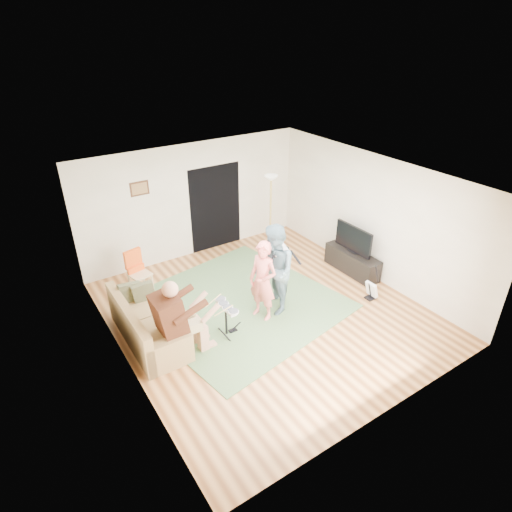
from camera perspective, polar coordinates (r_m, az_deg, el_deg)
The scene contains 19 objects.
floor at distance 8.51m, azimuth 1.37°, elevation -7.39°, with size 6.00×6.00×0.00m, color brown.
walls at distance 7.79m, azimuth 1.48°, elevation 0.65°, with size 5.50×6.00×2.70m, color silver, non-canonical shape.
ceiling at distance 7.25m, azimuth 1.61°, elevation 10.10°, with size 6.00×6.00×0.00m, color white.
window_blinds at distance 6.89m, azimuth -18.66°, elevation -3.18°, with size 2.05×2.05×0.00m, color brown.
doorway at distance 10.50m, azimuth -5.42°, elevation 6.41°, with size 2.10×2.10×0.00m, color black.
picture_frame at distance 9.55m, azimuth -15.28°, elevation 8.68°, with size 0.42×0.03×0.32m, color #3F2314.
area_rug at distance 8.73m, azimuth -2.41°, elevation -6.30°, with size 3.56×3.59×0.02m, color #4C6F43.
sofa at distance 7.91m, azimuth -14.62°, elevation -9.29°, with size 0.82×1.98×0.80m.
drummer at distance 7.34m, azimuth -9.96°, elevation -9.09°, with size 0.95×0.53×1.46m.
drum_kit at distance 7.79m, azimuth -3.99°, elevation -8.69°, with size 0.36×0.64×0.66m.
singer at distance 7.94m, azimuth 0.93°, elevation -3.37°, with size 0.58×0.38×1.60m, color #ED6D67.
microphone at distance 7.84m, azimuth 2.16°, elevation -0.49°, with size 0.06×0.06×0.24m, color black, non-canonical shape.
guitarist at distance 8.09m, azimuth 2.47°, elevation -1.87°, with size 0.88×0.68×1.80m, color slate.
guitar_held at distance 8.03m, azimuth 3.68°, elevation 0.52°, with size 0.12×0.60×0.26m, color silver, non-canonical shape.
guitar_spare at distance 9.08m, azimuth 15.19°, elevation -4.29°, with size 0.28×0.25×0.77m.
torchiere_lamp at distance 10.08m, azimuth 1.98°, elevation 7.34°, with size 0.35×0.35×1.96m.
dining_chair at distance 9.26m, azimuth -15.25°, elevation -2.76°, with size 0.48×0.50×0.93m.
tv_cabinet at distance 9.91m, azimuth 12.70°, elevation -0.77°, with size 0.40×1.40×0.50m, color black.
television at distance 9.60m, azimuth 12.87°, elevation 2.26°, with size 0.06×1.02×0.58m, color black.
Camera 1 is at (-3.95, -5.62, 5.02)m, focal length 30.00 mm.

